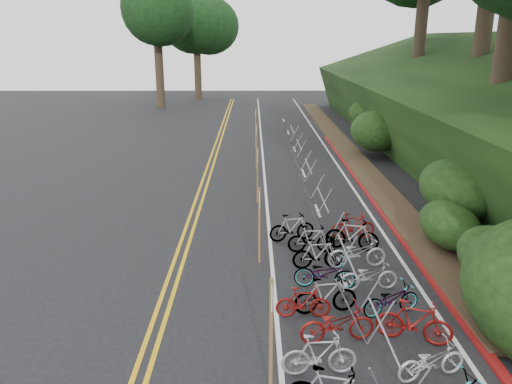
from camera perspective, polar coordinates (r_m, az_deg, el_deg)
ground at (r=11.83m, az=-2.35°, el=-18.41°), size 120.00×120.00×0.00m
road_markings at (r=20.87m, az=0.29°, el=-2.06°), size 7.47×80.00×0.01m
red_curb at (r=23.28m, az=12.81°, el=-0.33°), size 0.25×28.00×0.10m
embankment at (r=31.58m, az=23.31°, el=7.94°), size 14.30×48.14×9.11m
bike_rack_front at (r=11.07m, az=14.24°, el=-16.46°), size 1.15×2.61×1.18m
bike_racks_rest at (r=23.54m, az=5.99°, el=2.25°), size 1.14×23.00×1.17m
signpost_near at (r=10.08m, az=1.74°, el=-15.38°), size 0.08×0.40×2.55m
signposts_rest at (r=24.23m, az=0.12°, el=4.18°), size 0.08×18.40×2.50m
bike_front at (r=13.09m, az=5.43°, el=-12.45°), size 0.41×1.42×0.85m
bike_valet at (r=13.40m, az=11.30°, el=-11.69°), size 3.37×11.77×1.08m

